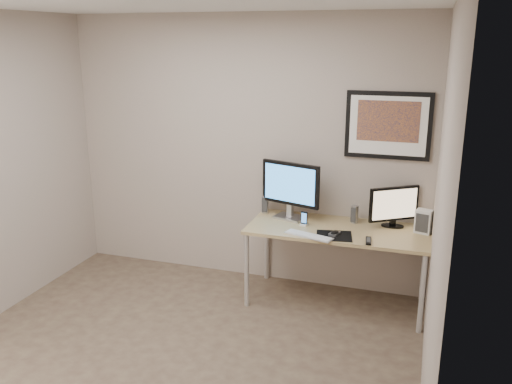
% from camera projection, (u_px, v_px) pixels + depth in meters
% --- Properties ---
extents(floor, '(3.60, 3.60, 0.00)m').
position_uv_depth(floor, '(172.00, 363.00, 4.10)').
color(floor, '#4A382E').
rests_on(floor, ground).
extents(room, '(3.60, 3.60, 3.60)m').
position_uv_depth(room, '(190.00, 138.00, 4.06)').
color(room, white).
rests_on(room, ground).
extents(desk, '(1.60, 0.70, 0.73)m').
position_uv_depth(desk, '(338.00, 235.00, 4.85)').
color(desk, olive).
rests_on(desk, floor).
extents(framed_art, '(0.75, 0.04, 0.60)m').
position_uv_depth(framed_art, '(388.00, 125.00, 4.79)').
color(framed_art, black).
rests_on(framed_art, room).
extents(monitor_large, '(0.58, 0.26, 0.54)m').
position_uv_depth(monitor_large, '(290.00, 188.00, 5.02)').
color(monitor_large, '#A6A6AB').
rests_on(monitor_large, desk).
extents(monitor_tv, '(0.41, 0.29, 0.37)m').
position_uv_depth(monitor_tv, '(394.00, 206.00, 4.81)').
color(monitor_tv, black).
rests_on(monitor_tv, desk).
extents(speaker_left, '(0.08, 0.08, 0.18)m').
position_uv_depth(speaker_left, '(265.00, 204.00, 5.24)').
color(speaker_left, '#A6A6AB').
rests_on(speaker_left, desk).
extents(speaker_right, '(0.08, 0.08, 0.17)m').
position_uv_depth(speaker_right, '(355.00, 214.00, 4.96)').
color(speaker_right, '#A6A6AB').
rests_on(speaker_right, desk).
extents(phone_dock, '(0.07, 0.07, 0.13)m').
position_uv_depth(phone_dock, '(304.00, 219.00, 4.89)').
color(phone_dock, black).
rests_on(phone_dock, desk).
extents(keyboard, '(0.45, 0.24, 0.02)m').
position_uv_depth(keyboard, '(309.00, 236.00, 4.63)').
color(keyboard, silver).
rests_on(keyboard, desk).
extents(mousepad, '(0.35, 0.32, 0.00)m').
position_uv_depth(mousepad, '(334.00, 236.00, 4.64)').
color(mousepad, black).
rests_on(mousepad, desk).
extents(mouse, '(0.09, 0.12, 0.04)m').
position_uv_depth(mouse, '(335.00, 233.00, 4.66)').
color(mouse, black).
rests_on(mouse, mousepad).
extents(remote, '(0.06, 0.17, 0.02)m').
position_uv_depth(remote, '(368.00, 241.00, 4.51)').
color(remote, black).
rests_on(remote, desk).
extents(fan_unit, '(0.16, 0.13, 0.21)m').
position_uv_depth(fan_unit, '(424.00, 221.00, 4.69)').
color(fan_unit, silver).
rests_on(fan_unit, desk).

